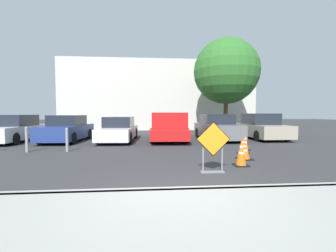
# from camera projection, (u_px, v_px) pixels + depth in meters

# --- Properties ---
(ground_plane) EXTENTS (96.00, 96.00, 0.00)m
(ground_plane) POSITION_uv_depth(u_px,v_px,m) (156.00, 138.00, 14.23)
(ground_plane) COLOR #333335
(sidewalk_strip) EXTENTS (26.51, 3.18, 0.14)m
(sidewalk_strip) POSITION_uv_depth(u_px,v_px,m) (186.00, 238.00, 2.70)
(sidewalk_strip) COLOR #999993
(sidewalk_strip) RESTS_ON ground_plane
(curb_lip) EXTENTS (26.51, 0.20, 0.14)m
(curb_lip) POSITION_uv_depth(u_px,v_px,m) (172.00, 192.00, 4.28)
(curb_lip) COLOR #999993
(curb_lip) RESTS_ON ground_plane
(road_closed_sign) EXTENTS (0.91, 0.20, 1.35)m
(road_closed_sign) POSITION_uv_depth(u_px,v_px,m) (213.00, 145.00, 5.89)
(road_closed_sign) COLOR black
(road_closed_sign) RESTS_ON ground_plane
(traffic_cone_nearest) EXTENTS (0.42, 0.42, 0.78)m
(traffic_cone_nearest) POSITION_uv_depth(u_px,v_px,m) (241.00, 153.00, 6.71)
(traffic_cone_nearest) COLOR black
(traffic_cone_nearest) RESTS_ON ground_plane
(traffic_cone_second) EXTENTS (0.48, 0.48, 0.61)m
(traffic_cone_second) POSITION_uv_depth(u_px,v_px,m) (245.00, 151.00, 7.67)
(traffic_cone_second) COLOR black
(traffic_cone_second) RESTS_ON ground_plane
(traffic_cone_third) EXTENTS (0.38, 0.38, 0.61)m
(traffic_cone_third) POSITION_uv_depth(u_px,v_px,m) (243.00, 146.00, 8.81)
(traffic_cone_third) COLOR black
(traffic_cone_third) RESTS_ON ground_plane
(traffic_cone_fourth) EXTENTS (0.38, 0.38, 0.66)m
(traffic_cone_fourth) POSITION_uv_depth(u_px,v_px,m) (245.00, 143.00, 9.66)
(traffic_cone_fourth) COLOR black
(traffic_cone_fourth) RESTS_ON ground_plane
(parked_car_nearest) EXTENTS (1.84, 4.69, 1.50)m
(parked_car_nearest) POSITION_uv_depth(u_px,v_px,m) (15.00, 129.00, 12.58)
(parked_car_nearest) COLOR silver
(parked_car_nearest) RESTS_ON ground_plane
(parked_car_second) EXTENTS (2.00, 4.20, 1.47)m
(parked_car_second) POSITION_uv_depth(u_px,v_px,m) (67.00, 129.00, 12.66)
(parked_car_second) COLOR navy
(parked_car_second) RESTS_ON ground_plane
(parked_car_third) EXTENTS (1.92, 4.70, 1.38)m
(parked_car_third) POSITION_uv_depth(u_px,v_px,m) (119.00, 130.00, 12.94)
(parked_car_third) COLOR silver
(parked_car_third) RESTS_ON ground_plane
(pickup_truck) EXTENTS (2.27, 5.43, 1.62)m
(pickup_truck) POSITION_uv_depth(u_px,v_px,m) (169.00, 128.00, 13.01)
(pickup_truck) COLOR red
(pickup_truck) RESTS_ON ground_plane
(parked_car_fourth) EXTENTS (1.94, 4.27, 1.53)m
(parked_car_fourth) POSITION_uv_depth(u_px,v_px,m) (217.00, 128.00, 13.43)
(parked_car_fourth) COLOR slate
(parked_car_fourth) RESTS_ON ground_plane
(parked_car_fifth) EXTENTS (1.95, 4.35, 1.57)m
(parked_car_fifth) POSITION_uv_depth(u_px,v_px,m) (261.00, 127.00, 13.99)
(parked_car_fifth) COLOR #A39984
(parked_car_fifth) RESTS_ON ground_plane
(bollard_nearest) EXTENTS (0.12, 0.12, 0.98)m
(bollard_nearest) POSITION_uv_depth(u_px,v_px,m) (67.00, 139.00, 9.19)
(bollard_nearest) COLOR gray
(bollard_nearest) RESTS_ON ground_plane
(bollard_second) EXTENTS (0.12, 0.12, 1.03)m
(bollard_second) POSITION_uv_depth(u_px,v_px,m) (27.00, 139.00, 9.06)
(bollard_second) COLOR gray
(bollard_second) RESTS_ON ground_plane
(building_facade_backdrop) EXTENTS (18.60, 5.00, 6.68)m
(building_facade_backdrop) POSITION_uv_depth(u_px,v_px,m) (158.00, 97.00, 23.32)
(building_facade_backdrop) COLOR beige
(building_facade_backdrop) RESTS_ON ground_plane
(street_tree_behind_lot) EXTENTS (4.99, 4.99, 7.30)m
(street_tree_behind_lot) POSITION_uv_depth(u_px,v_px,m) (226.00, 72.00, 17.24)
(street_tree_behind_lot) COLOR #513823
(street_tree_behind_lot) RESTS_ON ground_plane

